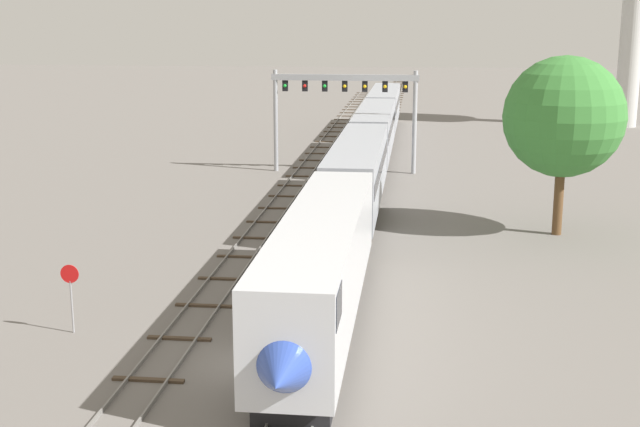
# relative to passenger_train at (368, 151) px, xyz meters

# --- Properties ---
(ground_plane) EXTENTS (400.00, 400.00, 0.00)m
(ground_plane) POSITION_rel_passenger_train_xyz_m (-2.00, -35.59, -2.60)
(ground_plane) COLOR slate
(track_main) EXTENTS (2.60, 200.00, 0.16)m
(track_main) POSITION_rel_passenger_train_xyz_m (0.00, 24.41, -2.54)
(track_main) COLOR slate
(track_main) RESTS_ON ground
(track_near) EXTENTS (2.60, 160.00, 0.16)m
(track_near) POSITION_rel_passenger_train_xyz_m (-5.50, 4.41, -2.54)
(track_near) COLOR slate
(track_near) RESTS_ON ground
(passenger_train) EXTENTS (3.04, 83.99, 4.80)m
(passenger_train) POSITION_rel_passenger_train_xyz_m (0.00, 0.00, 0.00)
(passenger_train) COLOR silver
(passenger_train) RESTS_ON ground
(signal_gantry) EXTENTS (12.10, 0.49, 8.42)m
(signal_gantry) POSITION_rel_passenger_train_xyz_m (-2.25, 5.00, 3.63)
(signal_gantry) COLOR #999BA0
(signal_gantry) RESTS_ON ground
(stop_sign) EXTENTS (0.76, 0.08, 2.88)m
(stop_sign) POSITION_rel_passenger_train_xyz_m (-10.00, -33.32, -0.73)
(stop_sign) COLOR gray
(stop_sign) RESTS_ON ground
(trackside_tree_left) EXTENTS (7.00, 7.00, 10.49)m
(trackside_tree_left) POSITION_rel_passenger_train_xyz_m (12.09, -14.49, 4.37)
(trackside_tree_left) COLOR brown
(trackside_tree_left) RESTS_ON ground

